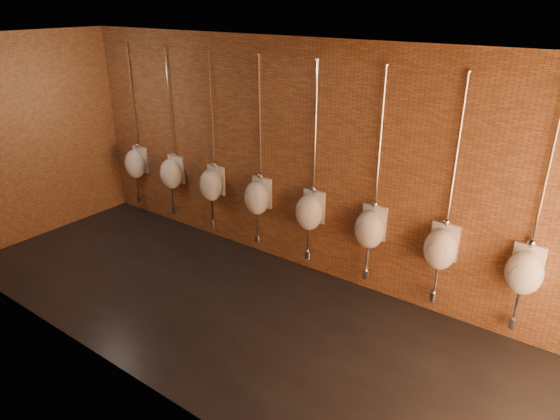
{
  "coord_description": "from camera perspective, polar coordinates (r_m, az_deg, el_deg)",
  "views": [
    {
      "loc": [
        3.39,
        -3.91,
        3.66
      ],
      "look_at": [
        -0.12,
        0.9,
        1.1
      ],
      "focal_mm": 32.0,
      "sensor_mm": 36.0,
      "label": 1
    }
  ],
  "objects": [
    {
      "name": "ground",
      "position": [
        6.33,
        -4.04,
        -12.07
      ],
      "size": [
        8.5,
        8.5,
        0.0
      ],
      "primitive_type": "plane",
      "color": "black",
      "rests_on": "ground"
    },
    {
      "name": "room_shell",
      "position": [
        5.43,
        -4.63,
        5.54
      ],
      "size": [
        8.54,
        3.04,
        3.22
      ],
      "color": "black",
      "rests_on": "ground"
    },
    {
      "name": "urinal_0",
      "position": [
        9.15,
        -16.17,
        5.18
      ],
      "size": [
        0.4,
        0.35,
        2.72
      ],
      "color": "white",
      "rests_on": "ground"
    },
    {
      "name": "urinal_1",
      "position": [
        8.48,
        -12.31,
        4.16
      ],
      "size": [
        0.4,
        0.35,
        2.72
      ],
      "color": "white",
      "rests_on": "ground"
    },
    {
      "name": "urinal_2",
      "position": [
        7.85,
        -7.83,
        2.95
      ],
      "size": [
        0.4,
        0.35,
        2.72
      ],
      "color": "white",
      "rests_on": "ground"
    },
    {
      "name": "urinal_3",
      "position": [
        7.29,
        -2.62,
        1.51
      ],
      "size": [
        0.4,
        0.35,
        2.72
      ],
      "color": "white",
      "rests_on": "ground"
    },
    {
      "name": "urinal_4",
      "position": [
        6.8,
        3.39,
        -0.16
      ],
      "size": [
        0.4,
        0.35,
        2.72
      ],
      "color": "white",
      "rests_on": "ground"
    },
    {
      "name": "urinal_5",
      "position": [
        6.4,
        10.24,
        -2.06
      ],
      "size": [
        0.4,
        0.35,
        2.72
      ],
      "color": "white",
      "rests_on": "ground"
    },
    {
      "name": "urinal_6",
      "position": [
        6.11,
        17.89,
        -4.14
      ],
      "size": [
        0.4,
        0.35,
        2.72
      ],
      "color": "white",
      "rests_on": "ground"
    },
    {
      "name": "urinal_7",
      "position": [
        5.95,
        26.15,
        -6.29
      ],
      "size": [
        0.4,
        0.35,
        2.72
      ],
      "color": "white",
      "rests_on": "ground"
    }
  ]
}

